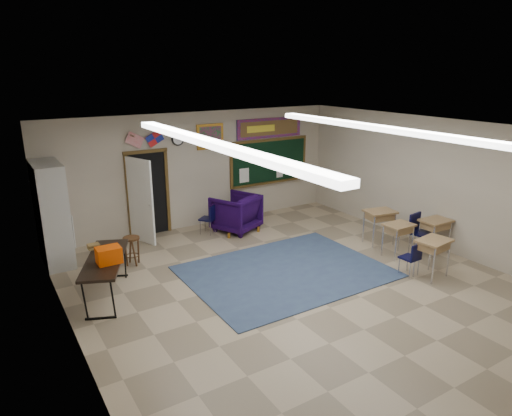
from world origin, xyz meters
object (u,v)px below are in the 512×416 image
student_desk_front_right (379,225)px  wingback_armchair (236,213)px  folding_table (107,276)px  wooden_stool (132,250)px  student_desk_front_left (398,238)px

student_desk_front_right → wingback_armchair: bearing=144.1°
wingback_armchair → student_desk_front_right: size_ratio=1.27×
folding_table → wooden_stool: bearing=78.1°
student_desk_front_right → folding_table: size_ratio=0.42×
student_desk_front_left → folding_table: bearing=166.3°
wingback_armchair → student_desk_front_right: wingback_armchair is taller
student_desk_front_left → wooden_stool: size_ratio=1.23×
wingback_armchair → student_desk_front_left: size_ratio=1.38×
student_desk_front_left → student_desk_front_right: student_desk_front_right is taller
wingback_armchair → folding_table: folding_table is taller
wingback_armchair → wooden_stool: bearing=-11.0°
wingback_armchair → wooden_stool: wingback_armchair is taller
student_desk_front_left → wooden_stool: 5.82m
student_desk_front_right → folding_table: (-6.22, 0.73, -0.04)m
folding_table → wooden_stool: 1.45m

